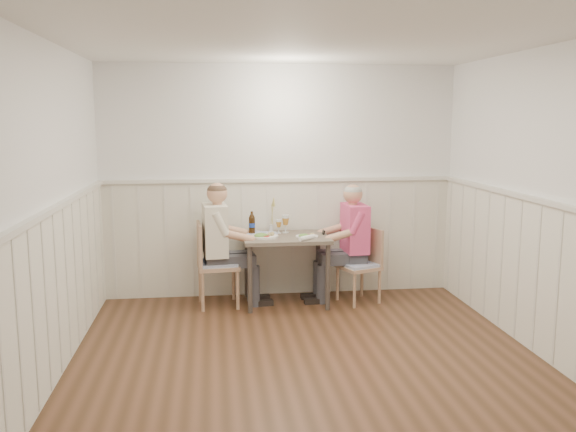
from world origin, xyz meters
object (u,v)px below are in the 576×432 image
Objects in this scene: man_in_pink at (351,251)px; grass_vase at (271,216)px; dining_table at (286,245)px; chair_left at (213,261)px; diner_cream at (219,254)px; beer_bottle at (252,224)px; chair_right at (362,262)px.

grass_vase is at bearing 166.33° from man_in_pink.
man_in_pink is at bearing -13.67° from grass_vase.
chair_left reaches higher than dining_table.
diner_cream reaches higher than dining_table.
man_in_pink is 0.97× the size of diner_cream.
dining_table is 2.28× the size of grass_vase.
beer_bottle is 0.61× the size of grass_vase.
diner_cream is 0.50m from beer_bottle.
grass_vase reaches higher than dining_table.
beer_bottle is (0.43, 0.19, 0.37)m from chair_left.
chair_right is at bearing -39.59° from man_in_pink.
chair_right is 0.18m from man_in_pink.
man_in_pink is at bearing 2.45° from diner_cream.
man_in_pink reaches higher than dining_table.
diner_cream reaches higher than chair_right.
beer_bottle is (-1.09, 0.13, 0.31)m from man_in_pink.
diner_cream is at bearing -179.29° from dining_table.
diner_cream is 0.74m from grass_vase.
dining_table is at bearing -175.86° from man_in_pink.
grass_vase is at bearing 162.80° from chair_right.
chair_right is 3.29× the size of beer_bottle.
dining_table is 0.72m from diner_cream.
chair_left is at bearing -157.34° from grass_vase.
man_in_pink is (-0.11, 0.09, 0.11)m from chair_right.
chair_right is at bearing -2.60° from dining_table.
chair_right is at bearing -10.42° from beer_bottle.
diner_cream is at bearing -177.55° from man_in_pink.
diner_cream reaches higher than chair_left.
chair_right is 0.89× the size of chair_left.
chair_right is 0.62× the size of man_in_pink.
beer_bottle reaches higher than chair_right.
chair_left is 0.10m from diner_cream.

